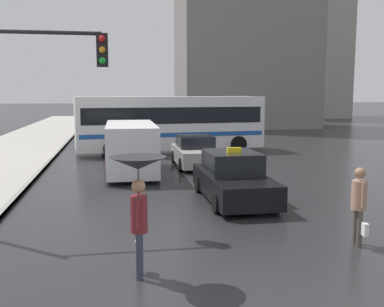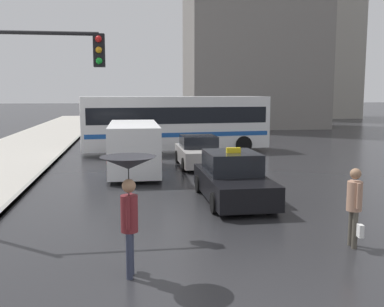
{
  "view_description": "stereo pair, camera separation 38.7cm",
  "coord_description": "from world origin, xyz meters",
  "px_view_note": "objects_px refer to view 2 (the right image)",
  "views": [
    {
      "loc": [
        -2.05,
        -6.54,
        3.37
      ],
      "look_at": [
        0.5,
        7.91,
        1.4
      ],
      "focal_mm": 42.0,
      "sensor_mm": 36.0,
      "label": 1
    },
    {
      "loc": [
        -1.67,
        -6.61,
        3.37
      ],
      "look_at": [
        0.5,
        7.91,
        1.4
      ],
      "focal_mm": 42.0,
      "sensor_mm": 36.0,
      "label": 2
    }
  ],
  "objects_px": {
    "pedestrian_man": "(355,202)",
    "taxi": "(233,179)",
    "city_bus": "(175,121)",
    "ambulance_van": "(134,145)",
    "traffic_light": "(17,84)",
    "sedan_red": "(199,152)",
    "pedestrian_with_umbrella": "(129,182)"
  },
  "relations": [
    {
      "from": "pedestrian_with_umbrella",
      "to": "sedan_red",
      "type": "bearing_deg",
      "value": -7.66
    },
    {
      "from": "taxi",
      "to": "sedan_red",
      "type": "xyz_separation_m",
      "value": [
        0.04,
        6.78,
        -0.04
      ]
    },
    {
      "from": "taxi",
      "to": "ambulance_van",
      "type": "relative_size",
      "value": 0.8
    },
    {
      "from": "city_bus",
      "to": "pedestrian_with_umbrella",
      "type": "xyz_separation_m",
      "value": [
        -2.8,
        -17.47,
        0.01
      ]
    },
    {
      "from": "sedan_red",
      "to": "pedestrian_man",
      "type": "relative_size",
      "value": 2.28
    },
    {
      "from": "pedestrian_man",
      "to": "sedan_red",
      "type": "bearing_deg",
      "value": -165.03
    },
    {
      "from": "city_bus",
      "to": "traffic_light",
      "type": "distance_m",
      "value": 15.11
    },
    {
      "from": "city_bus",
      "to": "traffic_light",
      "type": "xyz_separation_m",
      "value": [
        -5.43,
        -13.98,
        1.82
      ]
    },
    {
      "from": "pedestrian_man",
      "to": "taxi",
      "type": "bearing_deg",
      "value": -153.78
    },
    {
      "from": "sedan_red",
      "to": "city_bus",
      "type": "relative_size",
      "value": 0.37
    },
    {
      "from": "city_bus",
      "to": "traffic_light",
      "type": "height_order",
      "value": "traffic_light"
    },
    {
      "from": "city_bus",
      "to": "sedan_red",
      "type": "bearing_deg",
      "value": -0.14
    },
    {
      "from": "taxi",
      "to": "city_bus",
      "type": "xyz_separation_m",
      "value": [
        -0.48,
        11.92,
        1.08
      ]
    },
    {
      "from": "city_bus",
      "to": "pedestrian_man",
      "type": "relative_size",
      "value": 6.11
    },
    {
      "from": "ambulance_van",
      "to": "sedan_red",
      "type": "bearing_deg",
      "value": -156.25
    },
    {
      "from": "taxi",
      "to": "sedan_red",
      "type": "bearing_deg",
      "value": -90.34
    },
    {
      "from": "sedan_red",
      "to": "ambulance_van",
      "type": "height_order",
      "value": "ambulance_van"
    },
    {
      "from": "ambulance_van",
      "to": "traffic_light",
      "type": "height_order",
      "value": "traffic_light"
    },
    {
      "from": "taxi",
      "to": "pedestrian_man",
      "type": "relative_size",
      "value": 2.52
    },
    {
      "from": "traffic_light",
      "to": "ambulance_van",
      "type": "bearing_deg",
      "value": 68.8
    },
    {
      "from": "city_bus",
      "to": "traffic_light",
      "type": "bearing_deg",
      "value": -27.13
    },
    {
      "from": "pedestrian_with_umbrella",
      "to": "traffic_light",
      "type": "distance_m",
      "value": 4.73
    },
    {
      "from": "taxi",
      "to": "sedan_red",
      "type": "height_order",
      "value": "taxi"
    },
    {
      "from": "sedan_red",
      "to": "pedestrian_with_umbrella",
      "type": "distance_m",
      "value": 12.81
    },
    {
      "from": "taxi",
      "to": "pedestrian_man",
      "type": "distance_m",
      "value": 4.92
    },
    {
      "from": "city_bus",
      "to": "pedestrian_man",
      "type": "height_order",
      "value": "city_bus"
    },
    {
      "from": "city_bus",
      "to": "pedestrian_with_umbrella",
      "type": "height_order",
      "value": "city_bus"
    },
    {
      "from": "pedestrian_man",
      "to": "traffic_light",
      "type": "bearing_deg",
      "value": -101.8
    },
    {
      "from": "ambulance_van",
      "to": "city_bus",
      "type": "height_order",
      "value": "city_bus"
    },
    {
      "from": "city_bus",
      "to": "pedestrian_with_umbrella",
      "type": "relative_size",
      "value": 4.78
    },
    {
      "from": "city_bus",
      "to": "pedestrian_man",
      "type": "xyz_separation_m",
      "value": [
        2.08,
        -16.57,
        -0.74
      ]
    },
    {
      "from": "taxi",
      "to": "pedestrian_man",
      "type": "bearing_deg",
      "value": 109.04
    }
  ]
}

